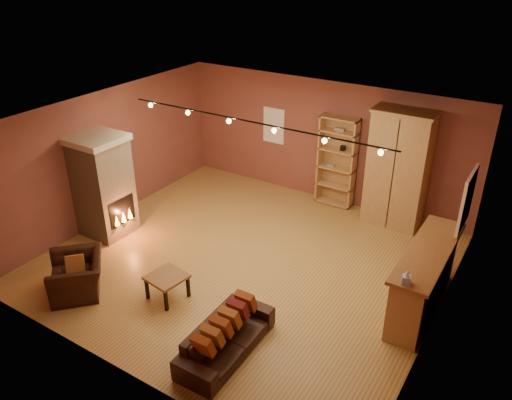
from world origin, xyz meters
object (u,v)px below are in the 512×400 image
Objects in this scene: fireplace at (103,186)px; bar_counter at (424,279)px; loveseat at (226,332)px; bookcase at (338,160)px; coffee_table at (167,279)px; armoire at (398,169)px; armchair at (76,270)px.

fireplace reaches higher than bar_counter.
bookcase is at bearing 5.52° from loveseat.
coffee_table is at bearing -151.12° from bar_counter.
bar_counter is 3.52× the size of coffee_table.
bar_counter is 1.33× the size of loveseat.
armoire is 2.94m from bar_counter.
bar_counter is at bearing 28.88° from coffee_table.
bookcase is at bearing 109.25° from armchair.
armchair is (-3.80, -5.26, -0.83)m from armoire.
armoire is 6.54m from armchair.
coffee_table is at bearing -101.28° from bookcase.
fireplace is 2.14m from armchair.
loveseat reaches higher than coffee_table.
coffee_table is (-0.95, -4.78, -0.68)m from bookcase.
loveseat is at bearing 46.10° from armchair.
coffee_table is (-2.37, -4.57, -0.89)m from armoire.
armchair is at bearing -113.57° from bookcase.
armoire reaches higher than armchair.
loveseat is at bearing -17.96° from coffee_table.
fireplace is at bearing -170.83° from bar_counter.
bar_counter is at bearing -61.95° from armoire.
armoire is 5.23m from coffee_table.
bookcase is 0.83× the size of armoire.
bar_counter reaches higher than loveseat.
bookcase is (3.48, 3.74, 0.01)m from fireplace.
fireplace is 0.84× the size of armoire.
armoire is at bearing 96.93° from armchair.
bookcase reaches higher than bar_counter.
armoire reaches higher than bookcase.
bar_counter is at bearing 70.82° from armchair.
armoire reaches higher than bar_counter.
armchair is 1.78× the size of coffee_table.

